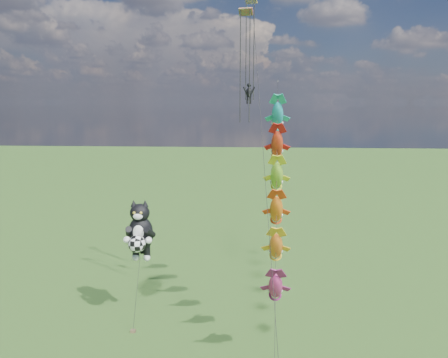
{
  "coord_description": "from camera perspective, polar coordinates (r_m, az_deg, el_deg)",
  "views": [
    {
      "loc": [
        13.09,
        -25.62,
        17.81
      ],
      "look_at": [
        10.6,
        11.25,
        11.32
      ],
      "focal_mm": 35.0,
      "sensor_mm": 36.0,
      "label": 1
    }
  ],
  "objects": [
    {
      "name": "parafoil_rig",
      "position": [
        35.08,
        3.37,
        13.25
      ],
      "size": [
        3.21,
        17.36,
        27.07
      ],
      "rotation": [
        0.0,
        0.0,
        0.21
      ],
      "color": "brown",
      "rests_on": "ground"
    },
    {
      "name": "cat_kite_rig",
      "position": [
        36.59,
        -10.94,
        -6.72
      ],
      "size": [
        2.36,
        4.02,
        10.02
      ],
      "rotation": [
        0.0,
        0.0,
        -0.02
      ],
      "color": "brown",
      "rests_on": "ground"
    },
    {
      "name": "fish_windsock_rig",
      "position": [
        32.83,
        6.88,
        -1.77
      ],
      "size": [
        1.41,
        15.96,
        19.89
      ],
      "rotation": [
        0.0,
        0.0,
        0.28
      ],
      "color": "brown",
      "rests_on": "ground"
    }
  ]
}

